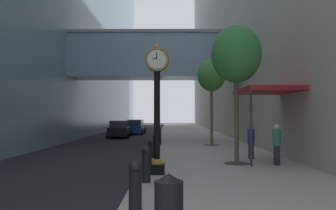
{
  "coord_description": "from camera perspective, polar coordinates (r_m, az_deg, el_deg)",
  "views": [
    {
      "loc": [
        1.16,
        -4.55,
        2.25
      ],
      "look_at": [
        1.02,
        20.97,
        2.98
      ],
      "focal_mm": 35.29,
      "sensor_mm": 36.0,
      "label": 1
    }
  ],
  "objects": [
    {
      "name": "storefront_awning",
      "position": [
        15.74,
        16.54,
        2.2
      ],
      "size": [
        2.4,
        3.6,
        3.3
      ],
      "color": "maroon",
      "rests_on": "sidewalk_right"
    },
    {
      "name": "street_tree_mid_near",
      "position": [
        23.06,
        7.51,
        4.99
      ],
      "size": [
        1.94,
        1.94,
        5.94
      ],
      "color": "#333335",
      "rests_on": "sidewalk_right"
    },
    {
      "name": "bollard_second",
      "position": [
        10.42,
        -3.79,
        -10.02
      ],
      "size": [
        0.29,
        0.29,
        1.12
      ],
      "color": "black",
      "rests_on": "sidewalk_right"
    },
    {
      "name": "bollard_sixth",
      "position": [
        23.21,
        -1.5,
        -5.4
      ],
      "size": [
        0.29,
        0.29,
        1.12
      ],
      "color": "black",
      "rests_on": "sidewalk_right"
    },
    {
      "name": "bollard_third",
      "position": [
        13.61,
        -2.81,
        -8.05
      ],
      "size": [
        0.29,
        0.29,
        1.12
      ],
      "color": "black",
      "rests_on": "sidewalk_right"
    },
    {
      "name": "trash_bin",
      "position": [
        6.13,
        0.14,
        -16.46
      ],
      "size": [
        0.53,
        0.53,
        1.05
      ],
      "color": "black",
      "rests_on": "sidewalk_right"
    },
    {
      "name": "ground_plane",
      "position": [
        31.65,
        -1.79,
        -5.71
      ],
      "size": [
        110.0,
        110.0,
        0.0
      ],
      "primitive_type": "plane",
      "color": "black",
      "rests_on": "ground"
    },
    {
      "name": "bollard_fourth",
      "position": [
        16.8,
        -2.21,
        -6.83
      ],
      "size": [
        0.29,
        0.29,
        1.12
      ],
      "color": "black",
      "rests_on": "sidewalk_right"
    },
    {
      "name": "sidewalk_right",
      "position": [
        34.69,
        4.03,
        -5.24
      ],
      "size": [
        6.79,
        80.0,
        0.14
      ],
      "primitive_type": "cube",
      "color": "#9E998E",
      "rests_on": "ground"
    },
    {
      "name": "pedestrian_by_clock",
      "position": [
        16.27,
        14.15,
        -5.96
      ],
      "size": [
        0.47,
        0.47,
        1.65
      ],
      "color": "#23232D",
      "rests_on": "sidewalk_right"
    },
    {
      "name": "car_blue_near",
      "position": [
        37.84,
        -5.65,
        -3.82
      ],
      "size": [
        2.2,
        4.16,
        1.66
      ],
      "color": "navy",
      "rests_on": "ground"
    },
    {
      "name": "bollard_nearest",
      "position": [
        7.27,
        -5.66,
        -13.7
      ],
      "size": [
        0.29,
        0.29,
        1.12
      ],
      "color": "black",
      "rests_on": "sidewalk_right"
    },
    {
      "name": "pedestrian_walking",
      "position": [
        14.59,
        18.25,
        -6.27
      ],
      "size": [
        0.42,
        0.42,
        1.71
      ],
      "color": "#23232D",
      "rests_on": "sidewalk_right"
    },
    {
      "name": "bollard_fifth",
      "position": [
        20.0,
        -1.8,
        -6.0
      ],
      "size": [
        0.29,
        0.29,
        1.12
      ],
      "color": "black",
      "rests_on": "sidewalk_right"
    },
    {
      "name": "street_clock",
      "position": [
        11.76,
        -1.91,
        0.49
      ],
      "size": [
        0.84,
        0.55,
        4.63
      ],
      "color": "black",
      "rests_on": "sidewalk_right"
    },
    {
      "name": "car_black_mid",
      "position": [
        32.71,
        -8.34,
        -4.16
      ],
      "size": [
        2.2,
        4.64,
        1.64
      ],
      "color": "black",
      "rests_on": "ground"
    },
    {
      "name": "street_tree_near",
      "position": [
        14.73,
        11.7,
        8.44
      ],
      "size": [
        2.15,
        2.15,
        5.95
      ],
      "color": "#333335",
      "rests_on": "sidewalk_right"
    }
  ]
}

